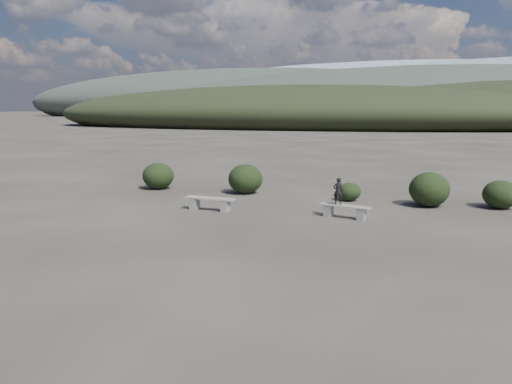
% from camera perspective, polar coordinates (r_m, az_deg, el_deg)
% --- Properties ---
extents(ground, '(1200.00, 1200.00, 0.00)m').
position_cam_1_polar(ground, '(13.24, -3.79, -7.14)').
color(ground, '#2A2520').
rests_on(ground, ground).
extents(bench_left, '(1.97, 0.48, 0.49)m').
position_cam_1_polar(bench_left, '(18.84, -5.31, -1.22)').
color(bench_left, slate).
rests_on(bench_left, ground).
extents(bench_right, '(1.88, 0.75, 0.46)m').
position_cam_1_polar(bench_right, '(17.73, 10.10, -2.07)').
color(bench_right, slate).
rests_on(bench_right, ground).
extents(seated_person, '(0.41, 0.34, 0.95)m').
position_cam_1_polar(seated_person, '(17.71, 9.36, 0.10)').
color(seated_person, black).
rests_on(seated_person, bench_right).
extents(shrub_b, '(1.55, 1.55, 1.33)m').
position_cam_1_polar(shrub_b, '(22.50, -1.22, 1.51)').
color(shrub_b, black).
rests_on(shrub_b, ground).
extents(shrub_c, '(0.95, 0.95, 0.76)m').
position_cam_1_polar(shrub_c, '(21.08, 10.62, 0.02)').
color(shrub_c, black).
rests_on(shrub_c, ground).
extents(shrub_d, '(1.55, 1.55, 1.35)m').
position_cam_1_polar(shrub_d, '(20.62, 19.19, 0.28)').
color(shrub_d, black).
rests_on(shrub_d, ground).
extents(shrub_e, '(1.31, 1.31, 1.09)m').
position_cam_1_polar(shrub_e, '(21.26, 26.16, -0.25)').
color(shrub_e, black).
rests_on(shrub_e, ground).
extents(shrub_f, '(1.48, 1.48, 1.25)m').
position_cam_1_polar(shrub_f, '(24.23, -11.12, 1.82)').
color(shrub_f, black).
rests_on(shrub_f, ground).
extents(mountain_ridges, '(500.00, 400.00, 56.00)m').
position_cam_1_polar(mountain_ridges, '(350.98, 17.97, 10.17)').
color(mountain_ridges, black).
rests_on(mountain_ridges, ground).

